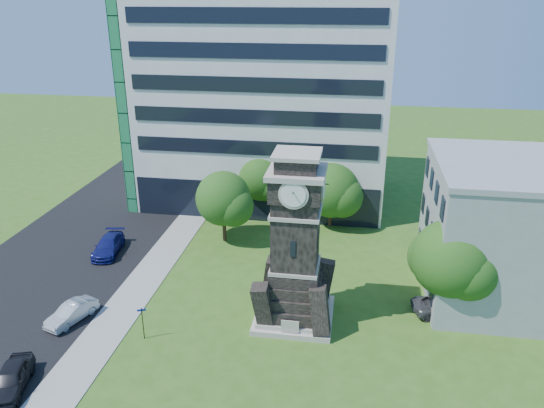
% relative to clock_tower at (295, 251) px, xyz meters
% --- Properties ---
extents(ground, '(160.00, 160.00, 0.00)m').
position_rel_clock_tower_xyz_m(ground, '(-3.00, -2.00, -5.28)').
color(ground, '#335C1A').
rests_on(ground, ground).
extents(sidewalk, '(3.00, 70.00, 0.06)m').
position_rel_clock_tower_xyz_m(sidewalk, '(-12.50, 3.00, -5.25)').
color(sidewalk, gray).
rests_on(sidewalk, ground).
extents(street, '(14.00, 80.00, 0.02)m').
position_rel_clock_tower_xyz_m(street, '(-21.00, 3.00, -5.27)').
color(street, black).
rests_on(street, ground).
extents(clock_tower, '(5.40, 5.40, 12.22)m').
position_rel_clock_tower_xyz_m(clock_tower, '(0.00, 0.00, 0.00)').
color(clock_tower, '#BEB4A6').
rests_on(clock_tower, ground).
extents(office_tall, '(26.20, 15.11, 28.60)m').
position_rel_clock_tower_xyz_m(office_tall, '(-6.20, 23.84, 8.94)').
color(office_tall, white).
rests_on(office_tall, ground).
extents(office_low, '(15.20, 12.20, 10.40)m').
position_rel_clock_tower_xyz_m(office_low, '(16.97, 6.00, -0.07)').
color(office_low, '#989B9D').
rests_on(office_low, ground).
extents(car_street_south, '(2.78, 4.57, 1.46)m').
position_rel_clock_tower_xyz_m(car_street_south, '(-15.34, -9.89, -4.55)').
color(car_street_south, black).
rests_on(car_street_south, ground).
extents(car_street_mid, '(2.60, 4.16, 1.30)m').
position_rel_clock_tower_xyz_m(car_street_mid, '(-15.38, -2.90, -4.63)').
color(car_street_mid, '#9DA1A4').
rests_on(car_street_mid, ground).
extents(car_street_north, '(2.69, 5.14, 1.42)m').
position_rel_clock_tower_xyz_m(car_street_north, '(-17.45, 7.33, -4.57)').
color(car_street_north, navy).
rests_on(car_street_north, ground).
extents(car_east_lot, '(4.98, 3.26, 1.27)m').
position_rel_clock_tower_xyz_m(car_east_lot, '(10.58, 2.27, -4.64)').
color(car_east_lot, '#4A4B4F').
rests_on(car_east_lot, ground).
extents(park_bench, '(1.59, 0.42, 0.82)m').
position_rel_clock_tower_xyz_m(park_bench, '(-1.47, -0.25, -4.85)').
color(park_bench, black).
rests_on(park_bench, ground).
extents(street_sign, '(0.57, 0.06, 2.36)m').
position_rel_clock_tower_xyz_m(street_sign, '(-9.61, -4.05, -3.80)').
color(street_sign, black).
rests_on(street_sign, ground).
extents(tree_nw, '(5.49, 4.99, 6.71)m').
position_rel_clock_tower_xyz_m(tree_nw, '(-7.84, 11.41, -1.24)').
color(tree_nw, '#332114').
rests_on(tree_nw, ground).
extents(tree_nc, '(5.16, 4.69, 6.68)m').
position_rel_clock_tower_xyz_m(tree_nc, '(-5.37, 17.32, -1.12)').
color(tree_nc, '#332114').
rests_on(tree_nc, ground).
extents(tree_ne, '(5.90, 5.37, 6.48)m').
position_rel_clock_tower_xyz_m(tree_ne, '(1.63, 16.29, -1.64)').
color(tree_ne, '#332114').
rests_on(tree_ne, ground).
extents(tree_east, '(5.97, 5.43, 7.42)m').
position_rel_clock_tower_xyz_m(tree_east, '(10.55, 1.69, -0.77)').
color(tree_east, '#332114').
rests_on(tree_east, ground).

